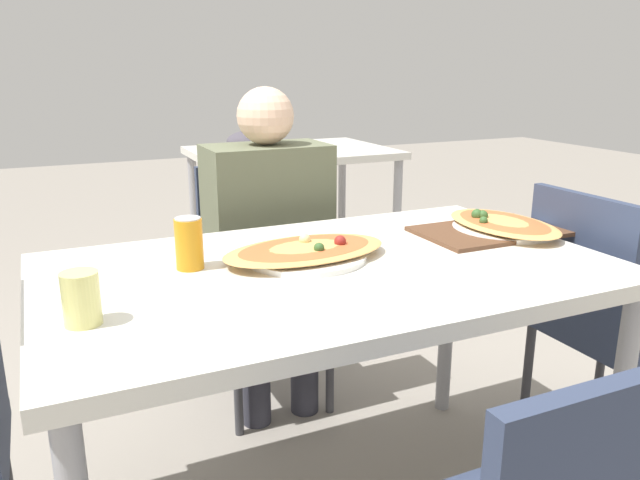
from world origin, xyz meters
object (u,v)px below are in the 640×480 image
dining_table (330,292)px  person_seated (269,229)px  chair_side_right (601,313)px  drink_glass (81,298)px  chair_far_seated (260,271)px  pizza_main (306,251)px  soda_can (189,243)px  pizza_second (503,225)px

dining_table → person_seated: 0.64m
person_seated → chair_side_right: bearing=138.9°
chair_side_right → drink_glass: bearing=-87.6°
chair_far_seated → pizza_main: bearing=80.9°
chair_far_seated → drink_glass: 1.13m
pizza_main → soda_can: (-0.28, 0.05, 0.04)m
drink_glass → chair_side_right: bearing=2.4°
soda_can → pizza_second: size_ratio=0.32×
pizza_main → pizza_second: pizza_second is taller
chair_side_right → drink_glass: (-1.45, -0.06, 0.30)m
pizza_second → person_seated: bearing=133.2°
pizza_main → drink_glass: 0.58m
chair_far_seated → chair_side_right: bearing=134.7°
dining_table → pizza_second: (0.60, 0.08, 0.09)m
chair_far_seated → pizza_main: 0.73m
chair_far_seated → pizza_main: chair_far_seated is taller
chair_far_seated → person_seated: (-0.00, -0.11, 0.18)m
dining_table → drink_glass: size_ratio=13.34×
soda_can → pizza_second: 0.91m
chair_side_right → pizza_main: size_ratio=1.92×
dining_table → chair_far_seated: 0.77m
soda_can → dining_table: bearing=-20.3°
chair_far_seated → pizza_second: (0.52, -0.67, 0.27)m
chair_far_seated → pizza_main: size_ratio=1.92×
pizza_main → pizza_second: 0.63m
chair_side_right → drink_glass: chair_side_right is taller
chair_far_seated → dining_table: bearing=84.4°
soda_can → pizza_second: bearing=-2.6°
pizza_second → chair_far_seated: bearing=128.0°
chair_far_seated → pizza_second: bearing=128.0°
chair_side_right → pizza_second: (-0.28, 0.14, 0.27)m
chair_side_right → pizza_second: size_ratio=2.21×
dining_table → chair_far_seated: bearing=84.4°
soda_can → drink_glass: 0.36m
chair_side_right → person_seated: bearing=-131.1°
dining_table → chair_side_right: 0.90m
chair_side_right → pizza_main: bearing=-98.7°
pizza_main → soda_can: 0.29m
chair_far_seated → pizza_main: (-0.11, -0.67, 0.27)m
person_seated → pizza_second: bearing=133.2°
chair_side_right → soda_can: size_ratio=6.91×
chair_side_right → pizza_main: 0.96m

